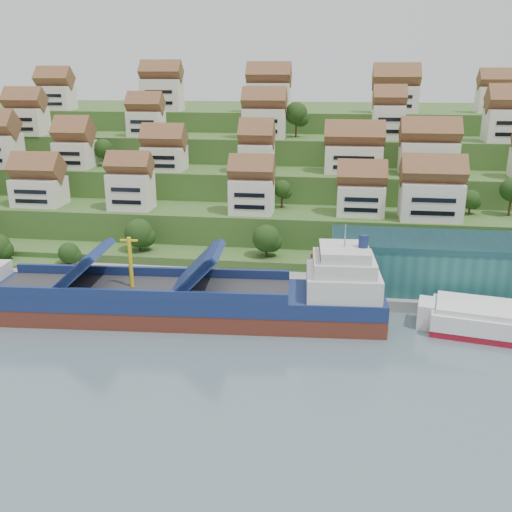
# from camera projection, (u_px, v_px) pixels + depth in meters

# --- Properties ---
(ground) EXTENTS (300.00, 300.00, 0.00)m
(ground) POSITION_uv_depth(u_px,v_px,m) (208.00, 320.00, 103.85)
(ground) COLOR slate
(ground) RESTS_ON ground
(quay) EXTENTS (180.00, 14.00, 2.20)m
(quay) POSITION_uv_depth(u_px,v_px,m) (320.00, 290.00, 115.05)
(quay) COLOR gray
(quay) RESTS_ON ground
(hillside) EXTENTS (260.00, 128.00, 31.00)m
(hillside) POSITION_uv_depth(u_px,v_px,m) (271.00, 169.00, 198.08)
(hillside) COLOR #2D4C1E
(hillside) RESTS_ON ground
(hillside_village) EXTENTS (150.69, 63.88, 29.68)m
(hillside_village) POSITION_uv_depth(u_px,v_px,m) (247.00, 142.00, 154.39)
(hillside_village) COLOR silver
(hillside_village) RESTS_ON ground
(hillside_trees) EXTENTS (142.01, 62.90, 32.05)m
(hillside_trees) POSITION_uv_depth(u_px,v_px,m) (191.00, 190.00, 139.40)
(hillside_trees) COLOR #203F15
(hillside_trees) RESTS_ON ground
(warehouse) EXTENTS (60.00, 15.00, 10.00)m
(warehouse) POSITION_uv_depth(u_px,v_px,m) (487.00, 265.00, 110.91)
(warehouse) COLOR #205857
(warehouse) RESTS_ON quay
(flagpole) EXTENTS (1.28, 0.16, 8.00)m
(flagpole) POSITION_uv_depth(u_px,v_px,m) (311.00, 270.00, 108.79)
(flagpole) COLOR gray
(flagpole) RESTS_ON quay
(cargo_ship) EXTENTS (82.55, 17.66, 18.22)m
(cargo_ship) POSITION_uv_depth(u_px,v_px,m) (168.00, 300.00, 103.55)
(cargo_ship) COLOR #57251A
(cargo_ship) RESTS_ON ground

